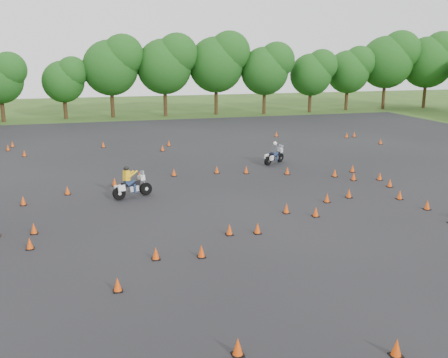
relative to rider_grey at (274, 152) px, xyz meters
The scene contains 6 objects.
ground 13.10m from the rider_grey, 115.64° to the right, with size 140.00×140.00×0.00m, color #2D5119.
asphalt_pad 8.14m from the rider_grey, 134.35° to the right, with size 62.00×62.00×0.00m, color black.
treeline 23.80m from the rider_grey, 98.76° to the left, with size 86.88×32.29×10.75m.
traffic_cones 8.43m from the rider_grey, 132.58° to the right, with size 36.65×33.49×0.45m.
rider_grey is the anchor object (origin of this frame).
rider_yellow 11.59m from the rider_grey, 149.94° to the right, with size 2.20×0.67×1.70m, color gold, non-canonical shape.
Camera 1 is at (-6.45, -19.42, 7.33)m, focal length 40.00 mm.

